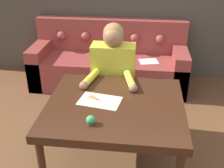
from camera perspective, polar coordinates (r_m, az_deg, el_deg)
dining_table at (r=2.38m, az=0.63°, el=-5.43°), size 1.14×1.02×0.72m
couch at (r=4.11m, az=-0.56°, el=4.33°), size 2.18×0.79×0.92m
person at (r=2.95m, az=0.24°, el=0.97°), size 0.53×0.61×1.22m
pattern_paper_main at (r=2.38m, az=-2.49°, el=-3.43°), size 0.38×0.29×0.00m
scissors at (r=2.41m, az=-3.32°, el=-3.04°), size 0.23×0.17×0.01m
pin_cushion at (r=2.09m, az=-4.36°, el=-7.40°), size 0.07×0.07×0.07m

